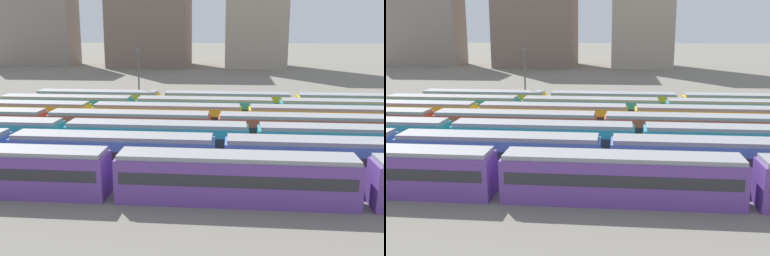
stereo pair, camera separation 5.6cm
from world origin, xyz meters
TOP-DOWN VIEW (x-y plane):
  - ground_plane at (0.00, 15.60)m, footprint 600.00×600.00m
  - train_track_1 at (19.53, 5.20)m, footprint 74.70×3.06m
  - train_track_3 at (28.05, 15.60)m, footprint 93.60×3.06m
  - train_track_5 at (16.80, 26.00)m, footprint 55.80×3.06m
  - catenary_pole_1 at (6.22, 34.36)m, footprint 0.24×3.20m

SIDE VIEW (x-z plane):
  - ground_plane at x=0.00m, z-range 0.00..0.00m
  - train_track_5 at x=16.80m, z-range 0.03..3.78m
  - train_track_1 at x=19.53m, z-range 0.03..3.78m
  - train_track_3 at x=28.05m, z-range 0.03..3.78m
  - catenary_pole_1 at x=6.22m, z-range 0.55..10.69m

